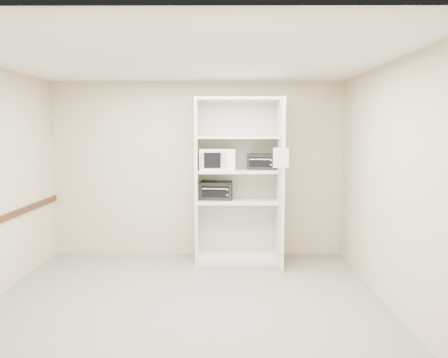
{
  "coord_description": "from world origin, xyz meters",
  "views": [
    {
      "loc": [
        0.45,
        -4.75,
        1.94
      ],
      "look_at": [
        0.42,
        1.41,
        1.26
      ],
      "focal_mm": 35.0,
      "sensor_mm": 36.0,
      "label": 1
    }
  ],
  "objects_px": {
    "toaster_oven_upper": "(261,162)",
    "toaster_oven_lower": "(216,190)",
    "shelving_unit": "(241,186)",
    "microwave": "(217,159)"
  },
  "relations": [
    {
      "from": "shelving_unit",
      "to": "toaster_oven_lower",
      "type": "xyz_separation_m",
      "value": [
        -0.37,
        0.05,
        -0.08
      ]
    },
    {
      "from": "toaster_oven_upper",
      "to": "toaster_oven_lower",
      "type": "height_order",
      "value": "toaster_oven_upper"
    },
    {
      "from": "microwave",
      "to": "toaster_oven_lower",
      "type": "relative_size",
      "value": 1.09
    },
    {
      "from": "shelving_unit",
      "to": "toaster_oven_upper",
      "type": "relative_size",
      "value": 6.02
    },
    {
      "from": "shelving_unit",
      "to": "toaster_oven_upper",
      "type": "height_order",
      "value": "shelving_unit"
    },
    {
      "from": "shelving_unit",
      "to": "toaster_oven_upper",
      "type": "bearing_deg",
      "value": 9.38
    },
    {
      "from": "shelving_unit",
      "to": "toaster_oven_upper",
      "type": "xyz_separation_m",
      "value": [
        0.3,
        0.05,
        0.35
      ]
    },
    {
      "from": "microwave",
      "to": "toaster_oven_lower",
      "type": "distance_m",
      "value": 0.48
    },
    {
      "from": "shelving_unit",
      "to": "microwave",
      "type": "xyz_separation_m",
      "value": [
        -0.35,
        -0.04,
        0.39
      ]
    },
    {
      "from": "microwave",
      "to": "toaster_oven_lower",
      "type": "xyz_separation_m",
      "value": [
        -0.02,
        0.09,
        -0.47
      ]
    }
  ]
}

